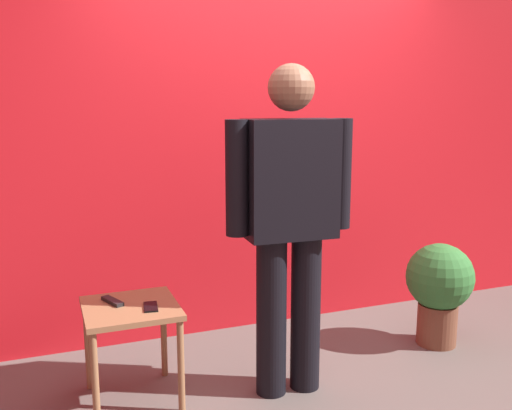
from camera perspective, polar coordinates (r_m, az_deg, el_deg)
ground_plane at (r=3.28m, az=9.88°, el=-19.02°), size 12.00×12.00×0.00m
back_wall_red at (r=4.00m, az=1.13°, el=6.52°), size 5.37×0.12×2.66m
standing_person at (r=3.02m, az=3.42°, el=-1.02°), size 0.71×0.27×1.80m
side_table at (r=3.14m, az=-12.49°, el=-11.37°), size 0.49×0.49×0.54m
cell_phone at (r=3.06m, az=-10.57°, el=-10.06°), size 0.09×0.15×0.01m
tv_remote at (r=3.17m, az=-14.28°, el=-9.38°), size 0.11×0.17×0.02m
potted_plant at (r=3.95m, az=18.00°, el=-7.72°), size 0.44×0.44×0.69m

